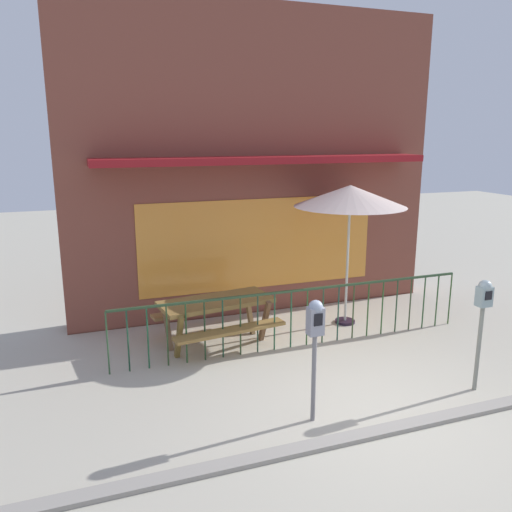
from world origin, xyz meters
TOP-DOWN VIEW (x-y plane):
  - ground at (0.00, 0.00)m, footprint 40.00×40.00m
  - pub_storefront at (0.00, 4.22)m, footprint 7.09×1.23m
  - patio_fence_front at (0.00, 2.20)m, footprint 5.98×0.04m
  - picnic_table_left at (-1.24, 2.70)m, footprint 1.97×1.60m
  - patio_umbrella at (1.24, 2.88)m, footprint 1.95×1.95m
  - parking_meter_near at (1.63, 0.05)m, footprint 0.18×0.17m
  - parking_meter_far at (-0.77, 0.10)m, footprint 0.18×0.17m
  - curb_edge at (0.00, -0.42)m, footprint 9.93×0.20m

SIDE VIEW (x-z plane):
  - ground at x=0.00m, z-range 0.00..0.00m
  - curb_edge at x=0.00m, z-range -0.06..0.06m
  - picnic_table_left at x=-1.24m, z-range 0.21..1.01m
  - patio_fence_front at x=0.00m, z-range 0.18..1.14m
  - parking_meter_far at x=-0.77m, z-range 0.41..1.93m
  - parking_meter_near at x=1.63m, z-range 0.42..1.96m
  - patio_umbrella at x=1.24m, z-range 1.06..3.57m
  - pub_storefront at x=0.00m, z-range -0.02..5.60m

